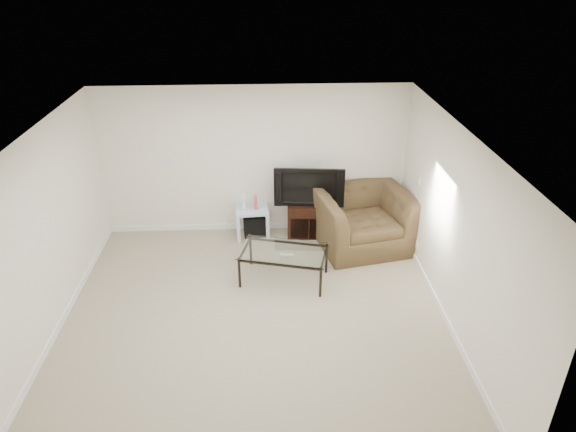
{
  "coord_description": "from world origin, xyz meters",
  "views": [
    {
      "loc": [
        0.18,
        -5.37,
        4.32
      ],
      "look_at": [
        0.5,
        1.2,
        0.9
      ],
      "focal_mm": 32.0,
      "sensor_mm": 36.0,
      "label": 1
    }
  ],
  "objects_px": {
    "television": "(309,185)",
    "side_table": "(252,221)",
    "subwoofer": "(254,224)",
    "tv_stand": "(308,218)",
    "coffee_table": "(284,265)",
    "recliner": "(363,211)"
  },
  "relations": [
    {
      "from": "television",
      "to": "side_table",
      "type": "xyz_separation_m",
      "value": [
        -0.95,
        0.03,
        -0.66
      ]
    },
    {
      "from": "tv_stand",
      "to": "television",
      "type": "xyz_separation_m",
      "value": [
        -0.0,
        -0.03,
        0.62
      ]
    },
    {
      "from": "television",
      "to": "recliner",
      "type": "height_order",
      "value": "recliner"
    },
    {
      "from": "recliner",
      "to": "coffee_table",
      "type": "height_order",
      "value": "recliner"
    },
    {
      "from": "tv_stand",
      "to": "coffee_table",
      "type": "bearing_deg",
      "value": -106.01
    },
    {
      "from": "television",
      "to": "side_table",
      "type": "relative_size",
      "value": 1.98
    },
    {
      "from": "television",
      "to": "recliner",
      "type": "xyz_separation_m",
      "value": [
        0.84,
        -0.4,
        -0.29
      ]
    },
    {
      "from": "tv_stand",
      "to": "recliner",
      "type": "relative_size",
      "value": 0.49
    },
    {
      "from": "television",
      "to": "coffee_table",
      "type": "relative_size",
      "value": 0.85
    },
    {
      "from": "television",
      "to": "side_table",
      "type": "distance_m",
      "value": 1.16
    },
    {
      "from": "television",
      "to": "side_table",
      "type": "bearing_deg",
      "value": -176.04
    },
    {
      "from": "side_table",
      "to": "subwoofer",
      "type": "distance_m",
      "value": 0.08
    },
    {
      "from": "tv_stand",
      "to": "subwoofer",
      "type": "relative_size",
      "value": 1.97
    },
    {
      "from": "tv_stand",
      "to": "television",
      "type": "bearing_deg",
      "value": -90.0
    },
    {
      "from": "tv_stand",
      "to": "coffee_table",
      "type": "xyz_separation_m",
      "value": [
        -0.47,
        -1.37,
        -0.05
      ]
    },
    {
      "from": "coffee_table",
      "to": "tv_stand",
      "type": "bearing_deg",
      "value": 70.95
    },
    {
      "from": "side_table",
      "to": "tv_stand",
      "type": "bearing_deg",
      "value": 0.0
    },
    {
      "from": "tv_stand",
      "to": "side_table",
      "type": "relative_size",
      "value": 1.32
    },
    {
      "from": "tv_stand",
      "to": "television",
      "type": "relative_size",
      "value": 0.67
    },
    {
      "from": "television",
      "to": "tv_stand",
      "type": "bearing_deg",
      "value": 92.69
    },
    {
      "from": "recliner",
      "to": "coffee_table",
      "type": "relative_size",
      "value": 1.14
    },
    {
      "from": "tv_stand",
      "to": "side_table",
      "type": "bearing_deg",
      "value": -176.96
    }
  ]
}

